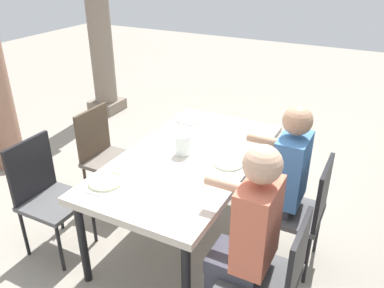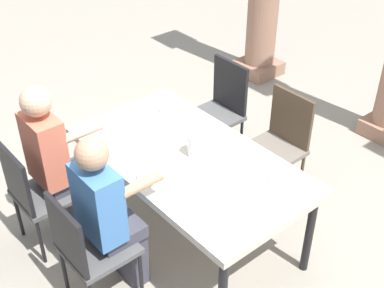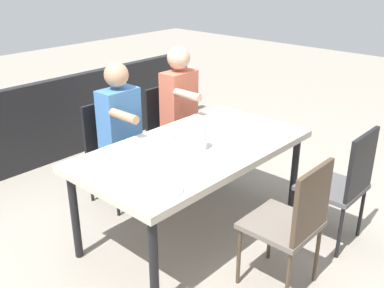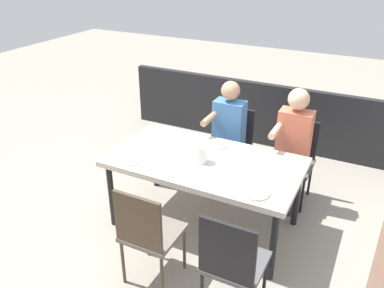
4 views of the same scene
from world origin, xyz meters
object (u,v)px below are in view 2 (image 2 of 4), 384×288
(diner_woman_green, at_px, (109,213))
(water_pitcher, at_px, (196,146))
(chair_mid_north, at_px, (280,140))
(plate_0, at_px, (172,107))
(plate_1, at_px, (153,176))
(plate_2, at_px, (286,180))
(dining_table, at_px, (189,164))
(chair_mid_south, at_px, (87,246))
(chair_west_south, at_px, (36,191))
(diner_man_white, at_px, (55,159))
(chair_west_north, at_px, (220,106))

(diner_woman_green, distance_m, water_pitcher, 0.81)
(chair_mid_north, relative_size, plate_0, 3.85)
(diner_woman_green, bearing_deg, plate_1, 97.77)
(plate_0, distance_m, plate_2, 1.26)
(dining_table, height_order, plate_2, plate_2)
(chair_mid_south, distance_m, water_pitcher, 1.03)
(chair_mid_south, relative_size, plate_0, 3.73)
(chair_west_south, distance_m, plate_0, 1.28)
(diner_woman_green, relative_size, plate_1, 5.69)
(diner_woman_green, bearing_deg, dining_table, 96.09)
(chair_mid_north, relative_size, diner_man_white, 0.71)
(chair_mid_south, xyz_separation_m, plate_1, (-0.05, 0.59, 0.25))
(dining_table, distance_m, chair_mid_south, 0.94)
(chair_mid_south, relative_size, diner_woman_green, 0.70)
(chair_mid_north, height_order, water_pitcher, chair_mid_north)
(plate_0, xyz_separation_m, water_pitcher, (0.63, -0.27, 0.07))
(chair_west_north, bearing_deg, dining_table, -54.66)
(chair_west_north, xyz_separation_m, chair_mid_north, (0.73, -0.00, 0.00))
(diner_woman_green, bearing_deg, diner_man_white, 179.51)
(diner_man_white, xyz_separation_m, plate_2, (1.30, 1.05, 0.05))
(chair_west_north, relative_size, chair_mid_north, 1.01)
(dining_table, bearing_deg, chair_west_north, 125.34)
(diner_man_white, bearing_deg, chair_west_south, -90.84)
(plate_2, bearing_deg, chair_west_north, 155.14)
(dining_table, distance_m, diner_man_white, 0.98)
(plate_0, relative_size, plate_1, 1.07)
(chair_west_north, bearing_deg, plate_2, -24.86)
(chair_west_north, relative_size, plate_0, 3.88)
(plate_1, bearing_deg, diner_man_white, -149.85)
(chair_west_south, xyz_separation_m, diner_woman_green, (0.73, 0.19, 0.18))
(plate_2, relative_size, water_pitcher, 1.53)
(plate_2, distance_m, water_pitcher, 0.68)
(dining_table, height_order, chair_west_north, chair_west_north)
(diner_woman_green, xyz_separation_m, diner_man_white, (-0.73, 0.01, 0.02))
(diner_woman_green, xyz_separation_m, plate_2, (0.56, 1.06, 0.07))
(dining_table, distance_m, water_pitcher, 0.15)
(chair_west_north, bearing_deg, chair_mid_north, -0.18)
(plate_0, bearing_deg, dining_table, -28.27)
(chair_west_north, relative_size, plate_1, 4.15)
(diner_man_white, xyz_separation_m, water_pitcher, (0.67, 0.78, 0.12))
(diner_woman_green, distance_m, plate_2, 1.20)
(dining_table, bearing_deg, diner_woman_green, -83.91)
(chair_west_south, relative_size, plate_0, 3.70)
(dining_table, xyz_separation_m, chair_mid_north, (0.08, 0.92, -0.16))
(diner_woman_green, bearing_deg, water_pitcher, 94.57)
(chair_west_south, distance_m, chair_mid_north, 1.98)
(chair_west_north, height_order, chair_mid_north, chair_west_north)
(plate_0, distance_m, plate_1, 0.92)
(diner_man_white, relative_size, water_pitcher, 8.00)
(diner_man_white, bearing_deg, plate_1, 30.15)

